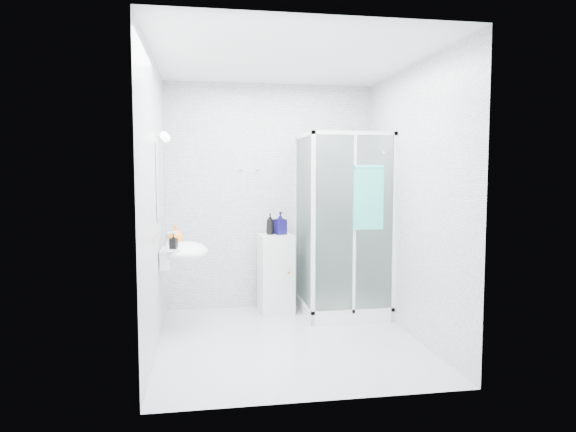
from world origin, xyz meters
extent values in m
cube|color=silver|center=(0.00, 0.00, 1.30)|extent=(2.40, 2.60, 2.60)
cube|color=silver|center=(0.00, 0.00, 0.00)|extent=(2.40, 2.60, 0.01)
cube|color=white|center=(0.00, 0.00, 2.60)|extent=(2.40, 2.60, 0.01)
cube|color=white|center=(0.75, 0.85, 0.06)|extent=(0.90, 0.90, 0.12)
cube|color=silver|center=(0.32, 0.85, 1.98)|extent=(0.04, 0.90, 0.04)
cube|color=silver|center=(0.75, 0.42, 1.98)|extent=(0.90, 0.04, 0.04)
cube|color=silver|center=(0.32, 0.42, 1.00)|extent=(0.04, 0.04, 2.00)
cube|color=white|center=(0.31, 0.85, 1.04)|extent=(0.02, 0.82, 1.84)
cube|color=white|center=(0.75, 0.41, 1.04)|extent=(0.82, 0.02, 1.84)
cube|color=silver|center=(0.75, 0.42, 1.04)|extent=(0.03, 0.04, 1.84)
cylinder|color=silver|center=(0.75, 1.24, 1.35)|extent=(0.02, 0.02, 1.00)
cylinder|color=silver|center=(0.75, 1.21, 1.82)|extent=(0.09, 0.05, 0.09)
cylinder|color=silver|center=(0.80, 1.27, 1.05)|extent=(0.12, 0.04, 0.12)
cylinder|color=silver|center=(1.03, 0.38, 1.78)|extent=(0.03, 0.05, 0.03)
cube|color=white|center=(-1.14, 0.45, 0.75)|extent=(0.10, 0.40, 0.18)
ellipsoid|color=white|center=(-0.96, 0.45, 0.80)|extent=(0.46, 0.56, 0.20)
cube|color=white|center=(-1.08, 0.45, 0.85)|extent=(0.16, 0.50, 0.02)
cylinder|color=silver|center=(-1.14, 0.45, 0.93)|extent=(0.04, 0.04, 0.16)
cylinder|color=silver|center=(-1.09, 0.45, 0.99)|extent=(0.12, 0.02, 0.02)
cube|color=white|center=(-1.19, 0.45, 1.50)|extent=(0.02, 0.60, 0.70)
cylinder|color=silver|center=(-1.17, 0.29, 1.92)|extent=(0.05, 0.04, 0.04)
sphere|color=white|center=(-1.13, 0.29, 1.92)|extent=(0.08, 0.08, 0.08)
cylinder|color=silver|center=(-1.17, 0.61, 1.92)|extent=(0.05, 0.04, 0.04)
sphere|color=white|center=(-1.13, 0.61, 1.92)|extent=(0.08, 0.08, 0.08)
cylinder|color=silver|center=(-0.35, 1.27, 1.62)|extent=(0.02, 0.04, 0.02)
sphere|color=silver|center=(-0.35, 1.25, 1.62)|extent=(0.03, 0.03, 0.03)
cylinder|color=silver|center=(-0.15, 1.27, 1.62)|extent=(0.02, 0.04, 0.02)
sphere|color=silver|center=(-0.15, 1.25, 1.62)|extent=(0.03, 0.03, 0.03)
cube|color=silver|center=(0.02, 1.02, 0.44)|extent=(0.39, 0.39, 0.89)
cube|color=silver|center=(0.02, 0.84, 0.44)|extent=(0.33, 0.03, 0.75)
sphere|color=#BA551A|center=(0.14, 0.83, 0.49)|extent=(0.03, 0.03, 0.03)
cube|color=#32BFA9|center=(0.88, 0.36, 1.32)|extent=(0.31, 0.04, 0.63)
cylinder|color=#32BFA9|center=(0.88, 0.36, 1.63)|extent=(0.31, 0.05, 0.05)
imported|color=black|center=(-0.04, 1.04, 1.00)|extent=(0.10, 0.10, 0.24)
imported|color=#0E0B43|center=(0.08, 1.03, 1.01)|extent=(0.15, 0.15, 0.26)
imported|color=orange|center=(-1.05, 0.59, 0.96)|extent=(0.16, 0.16, 0.19)
imported|color=black|center=(-1.06, 0.26, 0.93)|extent=(0.08, 0.08, 0.14)
camera|label=1|loc=(-0.78, -4.64, 1.56)|focal=32.00mm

